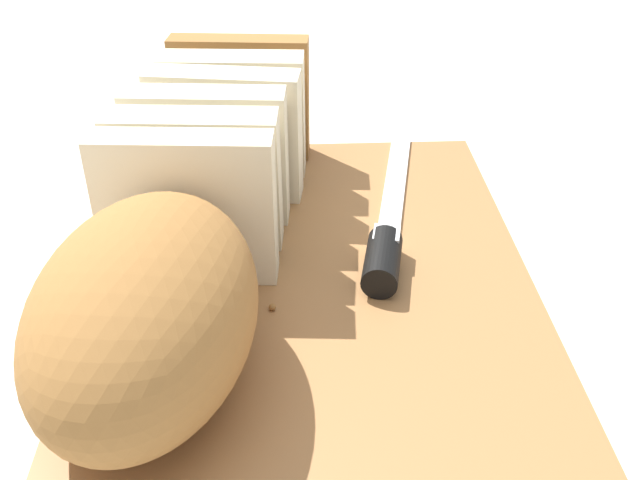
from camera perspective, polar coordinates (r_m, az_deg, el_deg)
ground_plane at (r=0.51m, az=-0.00°, el=-4.64°), size 3.00×3.00×0.00m
cutting_board at (r=0.51m, az=-0.00°, el=-3.75°), size 0.41×0.31×0.02m
bread_loaf at (r=0.47m, az=-10.01°, el=1.31°), size 0.40×0.15×0.11m
bread_knife at (r=0.52m, az=5.70°, el=-0.41°), size 0.24×0.06×0.02m
crumb_near_knife at (r=0.54m, az=4.74°, el=0.36°), size 0.01×0.01×0.01m
crumb_near_loaf at (r=0.47m, az=-3.18°, el=-5.26°), size 0.00×0.00×0.00m
crumb_stray_left at (r=0.50m, az=-6.64°, el=-2.58°), size 0.01×0.01×0.01m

